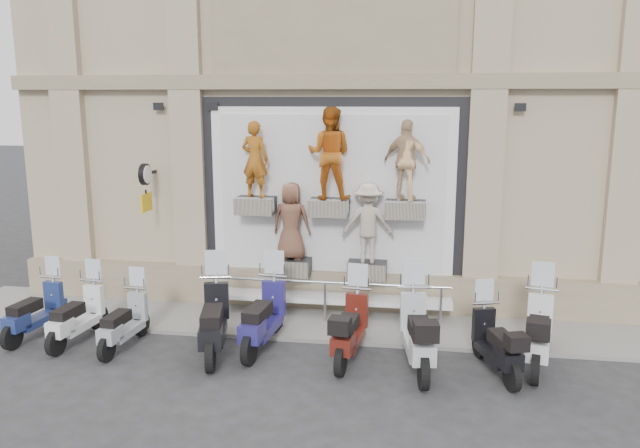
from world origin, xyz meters
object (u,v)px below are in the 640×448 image
(scooter_a, at_px, (34,301))
(scooter_e, at_px, (263,304))
(scooter_f, at_px, (350,317))
(scooter_b, at_px, (77,305))
(scooter_h, at_px, (497,332))
(scooter_i, at_px, (539,319))
(clock_sign_bracket, at_px, (146,181))
(scooter_d, at_px, (213,307))
(guard_rail, at_px, (325,303))
(scooter_c, at_px, (123,312))
(scooter_g, at_px, (418,320))

(scooter_a, distance_m, scooter_e, 4.46)
(scooter_e, distance_m, scooter_f, 1.64)
(scooter_a, xyz_separation_m, scooter_b, (0.94, -0.12, 0.00))
(scooter_a, bearing_deg, scooter_h, 4.52)
(scooter_i, bearing_deg, clock_sign_bracket, 178.49)
(clock_sign_bracket, relative_size, scooter_d, 0.47)
(guard_rail, height_order, scooter_c, scooter_c)
(clock_sign_bracket, distance_m, scooter_g, 6.47)
(guard_rail, distance_m, scooter_a, 5.61)
(scooter_a, relative_size, scooter_e, 0.86)
(guard_rail, relative_size, scooter_i, 2.44)
(scooter_c, relative_size, scooter_d, 0.80)
(guard_rail, xyz_separation_m, scooter_h, (3.14, -1.80, 0.27))
(scooter_b, xyz_separation_m, scooter_g, (6.31, -0.20, 0.14))
(clock_sign_bracket, xyz_separation_m, scooter_f, (4.58, -2.07, -2.01))
(clock_sign_bracket, height_order, scooter_f, clock_sign_bracket)
(guard_rail, bearing_deg, scooter_g, -44.23)
(scooter_a, relative_size, scooter_h, 0.99)
(scooter_d, xyz_separation_m, scooter_e, (0.82, 0.37, -0.03))
(scooter_d, height_order, scooter_i, scooter_d)
(scooter_f, bearing_deg, scooter_e, 177.58)
(clock_sign_bracket, relative_size, scooter_g, 0.48)
(clock_sign_bracket, xyz_separation_m, scooter_b, (-0.57, -2.06, -2.07))
(scooter_g, relative_size, scooter_h, 1.19)
(scooter_e, xyz_separation_m, scooter_h, (4.08, -0.45, -0.11))
(scooter_b, bearing_deg, scooter_e, 9.39)
(scooter_b, xyz_separation_m, scooter_i, (8.35, 0.19, 0.11))
(clock_sign_bracket, xyz_separation_m, scooter_i, (7.78, -1.87, -1.96))
(scooter_b, height_order, scooter_c, scooter_b)
(guard_rail, relative_size, scooter_c, 2.95)
(clock_sign_bracket, xyz_separation_m, scooter_g, (5.75, -2.26, -1.93))
(scooter_f, xyz_separation_m, scooter_i, (3.21, 0.20, 0.05))
(clock_sign_bracket, height_order, scooter_c, clock_sign_bracket)
(scooter_d, bearing_deg, scooter_a, 163.09)
(scooter_a, relative_size, scooter_i, 0.87)
(scooter_b, relative_size, scooter_f, 0.93)
(scooter_b, xyz_separation_m, scooter_h, (7.61, -0.20, -0.00))
(scooter_e, bearing_deg, scooter_h, -0.99)
(scooter_f, relative_size, scooter_i, 0.94)
(guard_rail, relative_size, scooter_d, 2.36)
(scooter_f, bearing_deg, scooter_b, -173.73)
(scooter_h, bearing_deg, scooter_a, 161.13)
(scooter_a, distance_m, scooter_i, 9.29)
(scooter_d, xyz_separation_m, scooter_f, (2.44, 0.12, -0.08))
(clock_sign_bracket, relative_size, scooter_e, 0.49)
(guard_rail, height_order, scooter_i, scooter_i)
(scooter_b, bearing_deg, guard_rail, 25.06)
(scooter_i, bearing_deg, scooter_b, -166.70)
(scooter_c, bearing_deg, scooter_d, 3.92)
(scooter_b, height_order, scooter_e, scooter_e)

